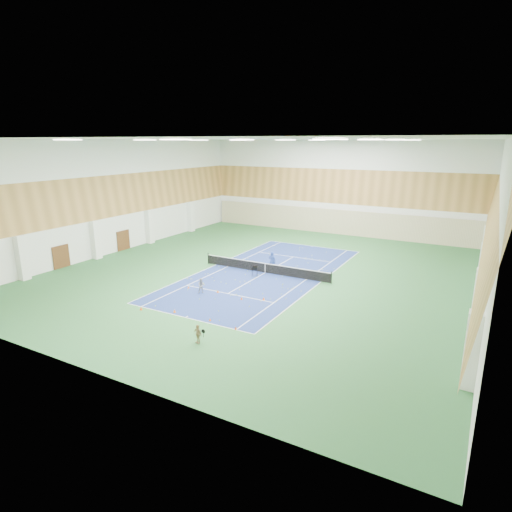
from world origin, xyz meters
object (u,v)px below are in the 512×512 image
Objects in this scene: coach at (272,261)px; ball_cart at (255,272)px; tennis_net at (265,267)px; child_apron at (198,334)px; child_court at (202,286)px.

coach reaches higher than ball_cart.
tennis_net is 14.88m from child_apron.
tennis_net reaches higher than ball_cart.
child_apron is at bearing 92.69° from coach.
tennis_net is at bearing 117.55° from child_apron.
ball_cart is (-0.34, -1.38, -0.10)m from tennis_net.
coach is 15.80m from child_apron.
coach is 1.52× the size of child_court.
child_court is at bearing -127.14° from ball_cart.
ball_cart is at bearing 68.95° from coach.
tennis_net is 10.67× the size of child_apron.
coach is (0.22, 0.97, 0.38)m from tennis_net.
child_apron is (5.00, -7.29, -0.01)m from child_court.
tennis_net is 14.30× the size of ball_cart.
child_court is at bearing -104.94° from tennis_net.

